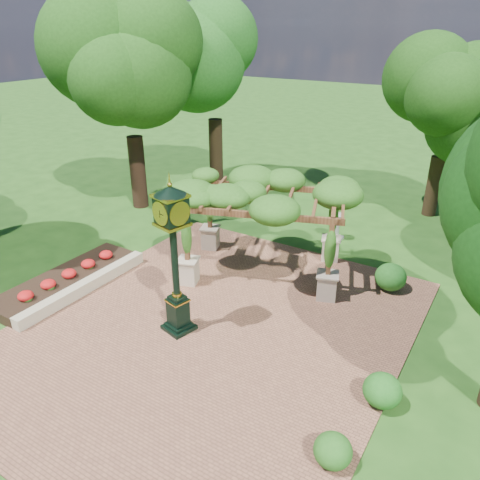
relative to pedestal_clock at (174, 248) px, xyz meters
The scene contains 13 objects.
ground 2.74m from the pedestal_clock, 32.51° to the right, with size 120.00×120.00×0.00m, color #1E4714.
brick_plaza 2.72m from the pedestal_clock, 33.03° to the left, with size 10.00×12.00×0.04m, color brown.
border_wall 4.50m from the pedestal_clock, behind, with size 0.35×5.00×0.40m, color #C6B793.
flower_bed 5.30m from the pedestal_clock, behind, with size 1.50×5.00×0.36m, color red.
pedestal_clock is the anchor object (origin of this frame).
pergola 4.26m from the pedestal_clock, 85.93° to the left, with size 6.01×4.80×3.29m.
sundial 8.46m from the pedestal_clock, 79.77° to the left, with size 0.61×0.61×1.08m.
shrub_front 6.07m from the pedestal_clock, 19.74° to the right, with size 0.76×0.76×0.68m, color #225718.
shrub_mid 6.07m from the pedestal_clock, ahead, with size 0.87×0.87×0.78m, color #1E5B19.
shrub_back 7.21m from the pedestal_clock, 50.20° to the left, with size 0.99×0.99×0.89m, color #22631C.
tree_west_near 10.78m from the pedestal_clock, 138.68° to the left, with size 4.57×4.57×8.50m.
tree_west_far 13.93m from the pedestal_clock, 120.01° to the left, with size 4.36×4.36×8.71m.
tree_north 13.65m from the pedestal_clock, 72.44° to the left, with size 3.98×3.98×6.91m.
Camera 1 is at (6.44, -7.84, 7.88)m, focal length 35.00 mm.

